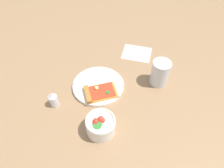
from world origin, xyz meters
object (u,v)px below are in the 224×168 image
at_px(soda_glass, 160,73).
at_px(pepper_shaker, 54,100).
at_px(plate, 98,86).
at_px(salad_bowl, 101,125).
at_px(paper_napkin, 137,53).
at_px(pizza_slice_main, 98,92).

distance_m(soda_glass, pepper_shaker, 0.45).
bearing_deg(plate, soda_glass, 90.75).
relative_size(salad_bowl, soda_glass, 0.93).
distance_m(paper_napkin, pepper_shaker, 0.48).
bearing_deg(soda_glass, salad_bowl, -50.87).
bearing_deg(paper_napkin, plate, -44.91).
bearing_deg(pizza_slice_main, plate, 176.79).
distance_m(salad_bowl, paper_napkin, 0.47).
distance_m(pizza_slice_main, paper_napkin, 0.33).
height_order(soda_glass, paper_napkin, soda_glass).
xyz_separation_m(pizza_slice_main, soda_glass, (-0.05, 0.27, 0.03)).
xyz_separation_m(salad_bowl, paper_napkin, (-0.42, 0.21, -0.03)).
height_order(pizza_slice_main, paper_napkin, pizza_slice_main).
height_order(salad_bowl, soda_glass, soda_glass).
bearing_deg(soda_glass, pepper_shaker, -79.26).
bearing_deg(salad_bowl, pizza_slice_main, -179.08).
height_order(salad_bowl, pepper_shaker, salad_bowl).
relative_size(pizza_slice_main, salad_bowl, 1.36).
xyz_separation_m(pizza_slice_main, pepper_shaker, (0.03, -0.18, 0.01)).
relative_size(plate, salad_bowl, 2.09).
xyz_separation_m(plate, soda_glass, (-0.00, 0.27, 0.05)).
distance_m(plate, salad_bowl, 0.21).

